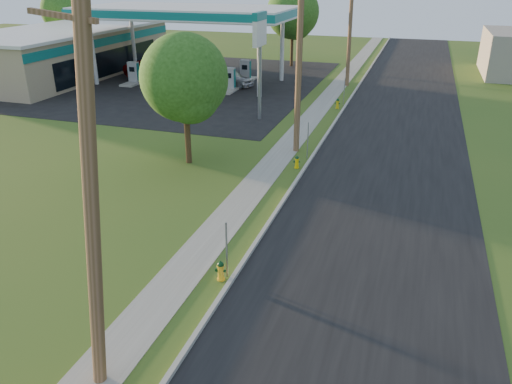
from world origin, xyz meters
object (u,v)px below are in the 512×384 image
at_px(fuel_pump_sw, 156,68).
at_px(hydrant_near, 221,271).
at_px(price_pylon, 260,36).
at_px(fuel_pump_se, 246,73).
at_px(tree_verge, 186,82).
at_px(hydrant_mid, 297,162).
at_px(utility_pole_near, 91,207).
at_px(car_red, 156,68).
at_px(utility_pole_far, 350,28).
at_px(fuel_pump_ne, 230,82).
at_px(hydrant_far, 338,104).
at_px(utility_pole_mid, 299,60).
at_px(tree_lot, 294,14).
at_px(tree_back, 63,13).
at_px(car_silver, 231,78).
at_px(fuel_pump_nw, 134,75).

xyz_separation_m(fuel_pump_sw, hydrant_near, (18.62, -30.04, -0.38)).
bearing_deg(price_pylon, hydrant_near, -75.99).
xyz_separation_m(fuel_pump_se, tree_verge, (4.10, -20.55, 3.51)).
bearing_deg(hydrant_mid, utility_pole_near, -92.43).
bearing_deg(car_red, utility_pole_far, -82.15).
bearing_deg(utility_pole_far, fuel_pump_ne, -150.67).
relative_size(price_pylon, hydrant_far, 9.33).
distance_m(price_pylon, car_red, 17.84).
bearing_deg(hydrant_near, utility_pole_mid, 93.18).
bearing_deg(tree_lot, fuel_pump_sw, -141.76).
distance_m(fuel_pump_ne, tree_verge, 17.41).
bearing_deg(hydrant_mid, car_red, 134.03).
distance_m(utility_pole_near, tree_verge, 15.23).
bearing_deg(price_pylon, hydrant_mid, -60.38).
distance_m(fuel_pump_se, tree_back, 26.02).
relative_size(hydrant_near, car_red, 0.12).
relative_size(utility_pole_far, car_silver, 2.31).
bearing_deg(hydrant_far, hydrant_near, -89.70).
distance_m(fuel_pump_sw, tree_back, 17.77).
xyz_separation_m(fuel_pump_ne, car_red, (-8.52, 3.19, 0.11)).
bearing_deg(hydrant_far, fuel_pump_ne, 162.63).
distance_m(utility_pole_mid, price_pylon, 6.76).
bearing_deg(fuel_pump_ne, utility_pole_near, -73.98).
xyz_separation_m(fuel_pump_se, car_silver, (-0.54, -2.31, -0.02)).
xyz_separation_m(fuel_pump_se, hydrant_far, (9.50, -6.97, -0.36)).
relative_size(fuel_pump_ne, fuel_pump_se, 1.00).
xyz_separation_m(utility_pole_mid, fuel_pump_sw, (-17.90, 17.00, -4.23)).
relative_size(tree_back, car_silver, 1.79).
bearing_deg(utility_pole_near, utility_pole_far, 90.00).
distance_m(utility_pole_far, hydrant_near, 31.37).
xyz_separation_m(utility_pole_near, tree_lot, (-6.81, 43.74, 0.33)).
xyz_separation_m(tree_back, car_red, (16.04, -8.41, -3.91)).
bearing_deg(utility_pole_mid, hydrant_near, -86.82).
bearing_deg(utility_pole_far, fuel_pump_nw, -164.39).
bearing_deg(hydrant_near, fuel_pump_ne, 110.29).
height_order(tree_verge, hydrant_near, tree_verge).
xyz_separation_m(tree_back, hydrant_mid, (34.11, -27.11, -4.42)).
distance_m(fuel_pump_ne, car_silver, 1.77).
relative_size(price_pylon, tree_verge, 1.04).
bearing_deg(utility_pole_far, car_red, -174.06).
bearing_deg(tree_back, car_silver, -22.42).
distance_m(tree_back, car_red, 18.53).
bearing_deg(car_silver, tree_back, 80.73).
relative_size(price_pylon, car_red, 1.14).
height_order(price_pylon, hydrant_mid, price_pylon).
relative_size(price_pylon, tree_lot, 0.86).
relative_size(utility_pole_mid, hydrant_mid, 14.80).
bearing_deg(tree_back, tree_verge, -44.48).
xyz_separation_m(fuel_pump_sw, hydrant_far, (18.50, -6.97, -0.36)).
bearing_deg(price_pylon, fuel_pump_ne, 123.69).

